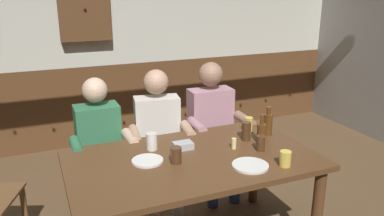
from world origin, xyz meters
The scene contains 18 objects.
back_wall_wainscot centered at (0.00, 2.47, 0.49)m, with size 6.03×0.12×0.98m, color brown.
dining_table centered at (0.00, 0.07, 0.65)m, with size 1.72×1.00×0.75m.
person_0 centered at (-0.51, 0.78, 0.65)m, with size 0.50×0.53×1.19m.
person_1 centered at (-0.01, 0.79, 0.67)m, with size 0.56×0.55×1.22m.
person_2 centered at (0.51, 0.80, 0.69)m, with size 0.55×0.50×1.24m.
table_candle centered at (0.34, 0.10, 0.79)m, with size 0.04×0.04×0.08m, color #F9E08C.
condiment_caddy centered at (-0.01, 0.24, 0.77)m, with size 0.14×0.10×0.05m, color #B2B7BC.
plate_0 centered at (0.30, -0.21, 0.76)m, with size 0.24×0.24×0.01m, color white.
plate_1 centered at (-0.31, 0.12, 0.76)m, with size 0.21×0.21×0.01m, color white.
bottle_0 centered at (0.58, 0.11, 0.83)m, with size 0.07×0.07×0.22m.
bottle_1 centered at (0.72, 0.24, 0.84)m, with size 0.07×0.07×0.23m.
pint_glass_0 centered at (0.51, 0.21, 0.82)m, with size 0.07×0.07×0.15m, color #4C2D19.
pint_glass_1 centered at (-0.22, 0.31, 0.81)m, with size 0.08×0.08×0.13m, color white.
pint_glass_2 centered at (0.50, -0.01, 0.80)m, with size 0.06×0.06×0.11m, color #4C2D19.
pint_glass_3 centered at (-0.14, 0.04, 0.80)m, with size 0.08×0.08×0.11m, color #4C2D19.
pint_glass_4 centered at (0.61, 0.34, 0.81)m, with size 0.07×0.07×0.13m, color #E5C64C.
pint_glass_5 centered at (0.51, -0.29, 0.80)m, with size 0.08×0.08×0.10m, color #E5C64C.
wall_dart_cabinet centered at (-0.35, 2.34, 1.65)m, with size 0.56×0.15×0.70m.
Camera 1 is at (-0.96, -2.21, 1.89)m, focal length 36.37 mm.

